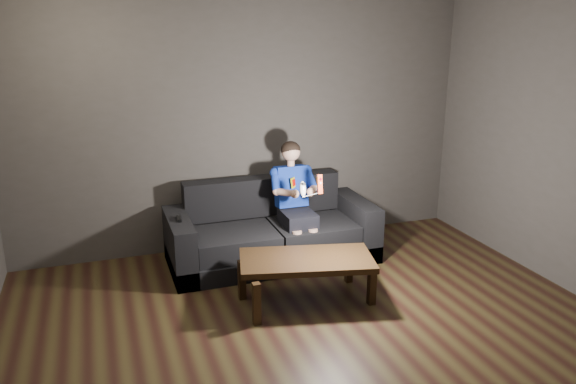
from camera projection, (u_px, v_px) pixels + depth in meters
name	position (u px, v px, depth m)	size (l,w,h in m)	color
floor	(338.00, 361.00, 4.14)	(5.00, 5.00, 0.00)	black
back_wall	(246.00, 125.00, 6.01)	(5.00, 0.04, 2.70)	#3D3935
sofa	(271.00, 235.00, 5.85)	(2.12, 0.91, 0.82)	black
child	(295.00, 193.00, 5.75)	(0.48, 0.59, 1.17)	black
wii_remote_red	(320.00, 184.00, 5.31)	(0.05, 0.07, 0.19)	#E34C21
nunchuk_white	(303.00, 189.00, 5.27)	(0.07, 0.10, 0.16)	silver
wii_remote_black	(179.00, 219.00, 5.39)	(0.05, 0.15, 0.03)	black
coffee_table	(306.00, 264.00, 4.93)	(1.26, 0.83, 0.42)	black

